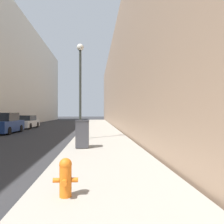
% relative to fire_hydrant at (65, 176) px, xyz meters
% --- Properties ---
extents(sidewalk_right, '(3.48, 60.00, 0.14)m').
position_rel_fire_hydrant_xyz_m(sidewalk_right, '(0.91, 16.11, -0.46)').
color(sidewalk_right, '#9E998E').
rests_on(sidewalk_right, ground).
extents(building_right_stone, '(12.00, 60.00, 11.55)m').
position_rel_fire_hydrant_xyz_m(building_right_stone, '(8.75, 24.11, 5.25)').
color(building_right_stone, '#9E7F66').
rests_on(building_right_stone, ground).
extents(fire_hydrant, '(0.47, 0.35, 0.73)m').
position_rel_fire_hydrant_xyz_m(fire_hydrant, '(0.00, 0.00, 0.00)').
color(fire_hydrant, orange).
rests_on(fire_hydrant, sidewalk_right).
extents(trash_bin, '(0.60, 0.66, 1.26)m').
position_rel_fire_hydrant_xyz_m(trash_bin, '(-0.03, 5.80, 0.26)').
color(trash_bin, '#3D3D42').
rests_on(trash_bin, sidewalk_right).
extents(lamppost, '(0.41, 0.41, 5.76)m').
position_rel_fire_hydrant_xyz_m(lamppost, '(-0.37, 9.10, 3.04)').
color(lamppost, '#2D332D').
rests_on(lamppost, sidewalk_right).
extents(parked_sedan_near, '(1.80, 4.48, 1.74)m').
position_rel_fire_hydrant_xyz_m(parked_sedan_near, '(-7.01, 14.76, 0.26)').
color(parked_sedan_near, navy).
rests_on(parked_sedan_near, ground).
extents(parked_sedan_far, '(1.96, 4.78, 1.44)m').
position_rel_fire_hydrant_xyz_m(parked_sedan_far, '(-7.27, 20.97, 0.14)').
color(parked_sedan_far, silver).
rests_on(parked_sedan_far, ground).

